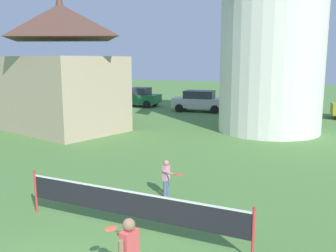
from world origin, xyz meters
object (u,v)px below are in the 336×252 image
tennis_net (129,204)px  parked_car_green (136,96)px  player_far (167,176)px  chapel (63,70)px  parked_car_black (279,104)px  parked_car_silver (199,101)px

tennis_net → parked_car_green: size_ratio=1.36×
tennis_net → player_far: (-0.22, 2.39, -0.08)m
player_far → chapel: chapel is taller
parked_car_green → parked_car_black: bearing=-2.6°
parked_car_green → parked_car_black: 11.67m
player_far → parked_car_silver: (-5.49, 17.12, 0.20)m
tennis_net → parked_car_black: bearing=89.9°
parked_car_silver → parked_car_black: same height
chapel → parked_car_green: bearing=100.1°
parked_car_green → player_far: bearing=-57.5°
tennis_net → player_far: bearing=95.2°
parked_car_black → chapel: (-9.66, -10.65, 2.47)m
chapel → player_far: bearing=-35.7°
parked_car_black → parked_car_silver: bearing=-177.1°
parked_car_green → parked_car_black: (11.66, -0.52, -0.00)m
parked_car_silver → chapel: size_ratio=0.54×
tennis_net → chapel: 13.53m
parked_car_silver → player_far: bearing=-72.2°
parked_car_green → parked_car_silver: size_ratio=0.99×
tennis_net → parked_car_silver: 20.33m
tennis_net → parked_car_black: parked_car_black is taller
player_far → parked_car_green: size_ratio=0.26×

